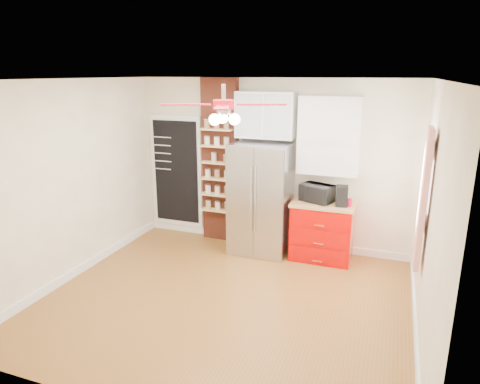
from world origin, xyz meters
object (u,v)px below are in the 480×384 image
(red_cabinet, at_px, (322,230))
(canister_left, at_px, (349,202))
(toaster_oven, at_px, (317,193))
(pantry_jar_oats, at_px, (214,158))
(coffee_maker, at_px, (342,196))
(ceiling_fan, at_px, (224,105))
(fridge, at_px, (261,198))

(red_cabinet, relative_size, canister_left, 7.23)
(toaster_oven, bearing_deg, pantry_jar_oats, -162.11)
(coffee_maker, distance_m, canister_left, 0.14)
(canister_left, bearing_deg, red_cabinet, 170.50)
(coffee_maker, bearing_deg, pantry_jar_oats, 169.13)
(ceiling_fan, xyz_separation_m, pantry_jar_oats, (-0.89, 1.75, -0.98))
(red_cabinet, bearing_deg, toaster_oven, 175.24)
(fridge, xyz_separation_m, ceiling_fan, (0.05, -1.63, 1.55))
(ceiling_fan, height_order, toaster_oven, ceiling_fan)
(coffee_maker, xyz_separation_m, canister_left, (0.10, 0.03, -0.09))
(red_cabinet, height_order, coffee_maker, coffee_maker)
(coffee_maker, xyz_separation_m, pantry_jar_oats, (-2.08, 0.17, 0.39))
(fridge, bearing_deg, canister_left, -0.51)
(toaster_oven, xyz_separation_m, coffee_maker, (0.38, -0.10, 0.02))
(red_cabinet, xyz_separation_m, canister_left, (0.37, -0.06, 0.51))
(canister_left, bearing_deg, coffee_maker, -162.85)
(fridge, bearing_deg, pantry_jar_oats, 171.70)
(fridge, bearing_deg, coffee_maker, -2.01)
(fridge, height_order, red_cabinet, fridge)
(coffee_maker, height_order, canister_left, coffee_maker)
(red_cabinet, relative_size, ceiling_fan, 0.67)
(canister_left, bearing_deg, pantry_jar_oats, 176.46)
(fridge, xyz_separation_m, pantry_jar_oats, (-0.84, 0.12, 0.57))
(coffee_maker, bearing_deg, ceiling_fan, -133.11)
(fridge, distance_m, toaster_oven, 0.87)
(coffee_maker, height_order, pantry_jar_oats, pantry_jar_oats)
(pantry_jar_oats, bearing_deg, fridge, -8.30)
(ceiling_fan, distance_m, coffee_maker, 2.41)
(ceiling_fan, relative_size, pantry_jar_oats, 9.83)
(toaster_oven, height_order, canister_left, toaster_oven)
(ceiling_fan, height_order, pantry_jar_oats, ceiling_fan)
(fridge, xyz_separation_m, canister_left, (1.34, -0.01, 0.09))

